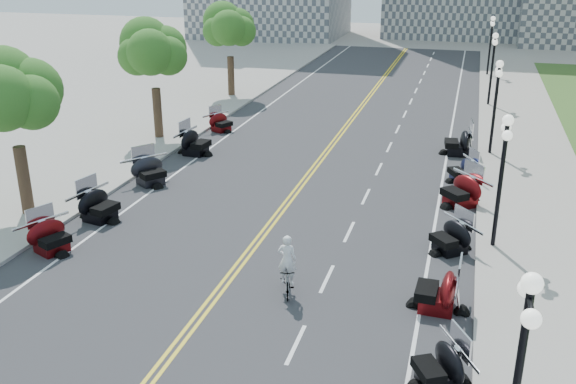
# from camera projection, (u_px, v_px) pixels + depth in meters

# --- Properties ---
(ground) EXTENTS (160.00, 160.00, 0.00)m
(ground) POSITION_uv_depth(u_px,v_px,m) (238.00, 267.00, 22.46)
(ground) COLOR gray
(road) EXTENTS (16.00, 90.00, 0.01)m
(road) POSITION_uv_depth(u_px,v_px,m) (308.00, 176.00, 31.45)
(road) COLOR #333335
(road) RESTS_ON ground
(centerline_yellow_a) EXTENTS (0.12, 90.00, 0.00)m
(centerline_yellow_a) POSITION_uv_depth(u_px,v_px,m) (306.00, 176.00, 31.48)
(centerline_yellow_a) COLOR yellow
(centerline_yellow_a) RESTS_ON road
(centerline_yellow_b) EXTENTS (0.12, 90.00, 0.00)m
(centerline_yellow_b) POSITION_uv_depth(u_px,v_px,m) (310.00, 176.00, 31.41)
(centerline_yellow_b) COLOR yellow
(centerline_yellow_b) RESTS_ON road
(edge_line_north) EXTENTS (0.12, 90.00, 0.00)m
(edge_line_north) POSITION_uv_depth(u_px,v_px,m) (441.00, 188.00, 29.81)
(edge_line_north) COLOR white
(edge_line_north) RESTS_ON road
(edge_line_south) EXTENTS (0.12, 90.00, 0.00)m
(edge_line_south) POSITION_uv_depth(u_px,v_px,m) (188.00, 165.00, 33.08)
(edge_line_south) COLOR white
(edge_line_south) RESTS_ON road
(lane_dash_5) EXTENTS (0.12, 2.00, 0.00)m
(lane_dash_5) POSITION_uv_depth(u_px,v_px,m) (296.00, 344.00, 18.04)
(lane_dash_5) COLOR white
(lane_dash_5) RESTS_ON road
(lane_dash_6) EXTENTS (0.12, 2.00, 0.00)m
(lane_dash_6) POSITION_uv_depth(u_px,v_px,m) (327.00, 279.00, 21.63)
(lane_dash_6) COLOR white
(lane_dash_6) RESTS_ON road
(lane_dash_7) EXTENTS (0.12, 2.00, 0.00)m
(lane_dash_7) POSITION_uv_depth(u_px,v_px,m) (349.00, 232.00, 25.23)
(lane_dash_7) COLOR white
(lane_dash_7) RESTS_ON road
(lane_dash_8) EXTENTS (0.12, 2.00, 0.00)m
(lane_dash_8) POSITION_uv_depth(u_px,v_px,m) (366.00, 196.00, 28.83)
(lane_dash_8) COLOR white
(lane_dash_8) RESTS_ON road
(lane_dash_9) EXTENTS (0.12, 2.00, 0.00)m
(lane_dash_9) POSITION_uv_depth(u_px,v_px,m) (379.00, 169.00, 32.42)
(lane_dash_9) COLOR white
(lane_dash_9) RESTS_ON road
(lane_dash_10) EXTENTS (0.12, 2.00, 0.00)m
(lane_dash_10) POSITION_uv_depth(u_px,v_px,m) (389.00, 147.00, 36.02)
(lane_dash_10) COLOR white
(lane_dash_10) RESTS_ON road
(lane_dash_11) EXTENTS (0.12, 2.00, 0.00)m
(lane_dash_11) POSITION_uv_depth(u_px,v_px,m) (398.00, 129.00, 39.62)
(lane_dash_11) COLOR white
(lane_dash_11) RESTS_ON road
(lane_dash_12) EXTENTS (0.12, 2.00, 0.00)m
(lane_dash_12) POSITION_uv_depth(u_px,v_px,m) (405.00, 114.00, 43.21)
(lane_dash_12) COLOR white
(lane_dash_12) RESTS_ON road
(lane_dash_13) EXTENTS (0.12, 2.00, 0.00)m
(lane_dash_13) POSITION_uv_depth(u_px,v_px,m) (411.00, 101.00, 46.81)
(lane_dash_13) COLOR white
(lane_dash_13) RESTS_ON road
(lane_dash_14) EXTENTS (0.12, 2.00, 0.00)m
(lane_dash_14) POSITION_uv_depth(u_px,v_px,m) (416.00, 91.00, 50.41)
(lane_dash_14) COLOR white
(lane_dash_14) RESTS_ON road
(lane_dash_15) EXTENTS (0.12, 2.00, 0.00)m
(lane_dash_15) POSITION_uv_depth(u_px,v_px,m) (420.00, 81.00, 54.00)
(lane_dash_15) COLOR white
(lane_dash_15) RESTS_ON road
(lane_dash_16) EXTENTS (0.12, 2.00, 0.00)m
(lane_dash_16) POSITION_uv_depth(u_px,v_px,m) (424.00, 73.00, 57.60)
(lane_dash_16) COLOR white
(lane_dash_16) RESTS_ON road
(lane_dash_17) EXTENTS (0.12, 2.00, 0.00)m
(lane_dash_17) POSITION_uv_depth(u_px,v_px,m) (428.00, 66.00, 61.20)
(lane_dash_17) COLOR white
(lane_dash_17) RESTS_ON road
(lane_dash_18) EXTENTS (0.12, 2.00, 0.00)m
(lane_dash_18) POSITION_uv_depth(u_px,v_px,m) (431.00, 59.00, 64.79)
(lane_dash_18) COLOR white
(lane_dash_18) RESTS_ON road
(lane_dash_19) EXTENTS (0.12, 2.00, 0.00)m
(lane_dash_19) POSITION_uv_depth(u_px,v_px,m) (434.00, 53.00, 68.39)
(lane_dash_19) COLOR white
(lane_dash_19) RESTS_ON road
(sidewalk_north) EXTENTS (5.00, 90.00, 0.15)m
(sidewalk_north) POSITION_uv_depth(u_px,v_px,m) (535.00, 196.00, 28.73)
(sidewalk_north) COLOR #9E9991
(sidewalk_north) RESTS_ON ground
(sidewalk_south) EXTENTS (5.00, 90.00, 0.15)m
(sidewalk_south) POSITION_uv_depth(u_px,v_px,m) (117.00, 157.00, 34.11)
(sidewalk_south) COLOR #9E9991
(sidewalk_south) RESTS_ON ground
(street_lamp_2) EXTENTS (0.50, 1.20, 4.90)m
(street_lamp_2) POSITION_uv_depth(u_px,v_px,m) (500.00, 183.00, 22.93)
(street_lamp_2) COLOR black
(street_lamp_2) RESTS_ON sidewalk_north
(street_lamp_3) EXTENTS (0.50, 1.20, 4.90)m
(street_lamp_3) POSITION_uv_depth(u_px,v_px,m) (495.00, 108.00, 33.72)
(street_lamp_3) COLOR black
(street_lamp_3) RESTS_ON sidewalk_north
(street_lamp_4) EXTENTS (0.50, 1.20, 4.90)m
(street_lamp_4) POSITION_uv_depth(u_px,v_px,m) (492.00, 69.00, 44.51)
(street_lamp_4) COLOR black
(street_lamp_4) RESTS_ON sidewalk_north
(street_lamp_5) EXTENTS (0.50, 1.20, 4.90)m
(street_lamp_5) POSITION_uv_depth(u_px,v_px,m) (490.00, 46.00, 55.30)
(street_lamp_5) COLOR black
(street_lamp_5) RESTS_ON sidewalk_north
(tree_2) EXTENTS (4.80, 4.80, 9.20)m
(tree_2) POSITION_uv_depth(u_px,v_px,m) (12.00, 104.00, 25.13)
(tree_2) COLOR #235619
(tree_2) RESTS_ON sidewalk_south
(tree_3) EXTENTS (4.80, 4.80, 9.20)m
(tree_3) POSITION_uv_depth(u_px,v_px,m) (154.00, 57.00, 35.92)
(tree_3) COLOR #235619
(tree_3) RESTS_ON sidewalk_south
(tree_4) EXTENTS (4.80, 4.80, 9.20)m
(tree_4) POSITION_uv_depth(u_px,v_px,m) (230.00, 32.00, 46.71)
(tree_4) COLOR #235619
(tree_4) RESTS_ON sidewalk_south
(motorcycle_n_4) EXTENTS (2.46, 2.46, 1.27)m
(motorcycle_n_4) POSITION_uv_depth(u_px,v_px,m) (439.00, 364.00, 16.15)
(motorcycle_n_4) COLOR black
(motorcycle_n_4) RESTS_ON road
(motorcycle_n_5) EXTENTS (2.12, 2.12, 1.44)m
(motorcycle_n_5) POSITION_uv_depth(u_px,v_px,m) (438.00, 289.00, 19.58)
(motorcycle_n_5) COLOR #590A0C
(motorcycle_n_5) RESTS_ON road
(motorcycle_n_6) EXTENTS (2.66, 2.66, 1.32)m
(motorcycle_n_6) POSITION_uv_depth(u_px,v_px,m) (451.00, 236.00, 23.34)
(motorcycle_n_6) COLOR black
(motorcycle_n_6) RESTS_ON road
(motorcycle_n_7) EXTENTS (3.05, 3.05, 1.51)m
(motorcycle_n_7) POSITION_uv_depth(u_px,v_px,m) (461.00, 189.00, 27.56)
(motorcycle_n_7) COLOR #590A0C
(motorcycle_n_7) RESTS_ON road
(motorcycle_n_8) EXTENTS (2.44, 2.44, 1.27)m
(motorcycle_n_8) POSITION_uv_depth(u_px,v_px,m) (463.00, 169.00, 30.46)
(motorcycle_n_8) COLOR black
(motorcycle_n_8) RESTS_ON road
(motorcycle_n_9) EXTENTS (2.40, 2.40, 1.54)m
(motorcycle_n_9) POSITION_uv_depth(u_px,v_px,m) (458.00, 141.00, 34.45)
(motorcycle_n_9) COLOR black
(motorcycle_n_9) RESTS_ON road
(motorcycle_s_5) EXTENTS (2.54, 2.54, 1.34)m
(motorcycle_s_5) POSITION_uv_depth(u_px,v_px,m) (50.00, 235.00, 23.36)
(motorcycle_s_5) COLOR #590A0C
(motorcycle_s_5) RESTS_ON road
(motorcycle_s_6) EXTENTS (2.45, 2.45, 1.44)m
(motorcycle_s_6) POSITION_uv_depth(u_px,v_px,m) (99.00, 204.00, 26.08)
(motorcycle_s_6) COLOR black
(motorcycle_s_6) RESTS_ON road
(motorcycle_s_7) EXTENTS (2.89, 2.89, 1.45)m
(motorcycle_s_7) POSITION_uv_depth(u_px,v_px,m) (150.00, 170.00, 30.12)
(motorcycle_s_7) COLOR black
(motorcycle_s_7) RESTS_ON road
(motorcycle_s_8) EXTENTS (2.35, 2.35, 1.51)m
(motorcycle_s_8) POSITION_uv_depth(u_px,v_px,m) (195.00, 141.00, 34.49)
(motorcycle_s_8) COLOR black
(motorcycle_s_8) RESTS_ON road
(motorcycle_s_9) EXTENTS (2.39, 2.39, 1.24)m
(motorcycle_s_9) POSITION_uv_depth(u_px,v_px,m) (221.00, 121.00, 38.97)
(motorcycle_s_9) COLOR #590A0C
(motorcycle_s_9) RESTS_ON road
(bicycle) EXTENTS (0.91, 1.68, 0.97)m
(bicycle) POSITION_uv_depth(u_px,v_px,m) (287.00, 280.00, 20.59)
(bicycle) COLOR #A51414
(bicycle) RESTS_ON road
(cyclist_rider) EXTENTS (0.62, 0.41, 1.69)m
(cyclist_rider) POSITION_uv_depth(u_px,v_px,m) (287.00, 242.00, 20.12)
(cyclist_rider) COLOR silver
(cyclist_rider) RESTS_ON bicycle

